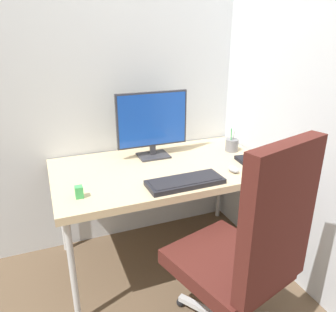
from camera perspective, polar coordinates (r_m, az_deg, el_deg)
ground_plane at (r=2.45m, az=-0.75°, el=-17.20°), size 8.00×8.00×0.00m
wall_back at (r=2.34m, az=-4.93°, el=18.06°), size 2.99×0.04×2.80m
wall_side_right at (r=2.11m, az=21.04°, el=16.50°), size 0.04×2.41×2.80m
desk at (r=2.11m, az=-0.83°, el=-2.90°), size 1.39×0.81×0.71m
office_chair at (r=1.59m, az=13.68°, el=-15.65°), size 0.59×0.65×1.14m
monitor at (r=2.19m, az=-2.71°, el=5.88°), size 0.49×0.17×0.45m
keyboard at (r=1.85m, az=3.02°, el=-4.54°), size 0.44×0.18×0.03m
mouse at (r=2.04m, az=11.37°, el=-2.28°), size 0.05×0.09×0.04m
pen_holder at (r=2.39m, az=11.09°, el=1.91°), size 0.09×0.09×0.17m
notebook at (r=2.22m, az=14.04°, el=-0.73°), size 0.16×0.17×0.02m
desk_clamp_accessory at (r=1.76m, az=-15.30°, el=-6.09°), size 0.04×0.04×0.06m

